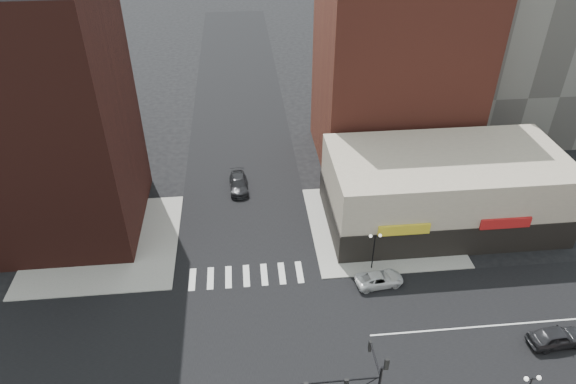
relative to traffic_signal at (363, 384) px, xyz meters
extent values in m
plane|color=black|center=(-7.24, 7.83, -4.96)|extent=(240.00, 240.00, 0.00)
cube|color=black|center=(-7.24, 7.83, -4.95)|extent=(200.00, 14.00, 0.02)
cube|color=black|center=(-7.24, 7.83, -4.95)|extent=(14.00, 200.00, 0.02)
cube|color=gray|center=(-21.74, 22.33, -4.90)|extent=(15.00, 15.00, 0.12)
cube|color=gray|center=(7.26, 22.33, -4.90)|extent=(15.00, 15.00, 0.12)
cube|color=#361611|center=(-26.24, 26.33, 7.54)|extent=(16.00, 15.00, 25.00)
cube|color=maroon|center=(11.76, 37.33, 6.04)|extent=(18.00, 15.00, 22.00)
cube|color=#B6A890|center=(13.76, 22.83, -0.96)|extent=(24.00, 12.00, 8.00)
cube|color=black|center=(13.76, 22.83, -3.26)|extent=(24.20, 12.20, 3.40)
cylinder|color=black|center=(-1.64, -0.37, 1.04)|extent=(5.20, 0.11, 0.11)
cylinder|color=black|center=(0.96, 1.13, 1.04)|extent=(0.11, 3.00, 0.11)
cube|color=black|center=(-1.24, -0.37, 0.64)|extent=(0.28, 0.18, 0.95)
sphere|color=red|center=(-1.24, -0.37, 0.94)|extent=(0.16, 0.16, 0.16)
cube|color=black|center=(0.96, 2.43, 0.64)|extent=(0.18, 0.28, 0.95)
sphere|color=red|center=(0.96, 2.43, 0.94)|extent=(0.16, 0.16, 0.16)
cube|color=black|center=(1.21, -0.37, 2.34)|extent=(0.28, 0.18, 0.95)
sphere|color=red|center=(1.21, -0.37, 2.64)|extent=(0.16, 0.16, 0.16)
cylinder|color=black|center=(11.76, -0.17, -0.94)|extent=(0.90, 0.06, 0.06)
sphere|color=white|center=(11.31, -0.17, -0.84)|extent=(0.32, 0.32, 0.32)
sphere|color=white|center=(12.21, -0.17, -0.84)|extent=(0.32, 0.32, 0.32)
cylinder|color=black|center=(4.76, 15.83, -2.84)|extent=(0.11, 0.11, 4.00)
cylinder|color=black|center=(4.76, 15.83, -0.94)|extent=(0.90, 0.06, 0.06)
sphere|color=white|center=(4.31, 15.83, -0.84)|extent=(0.32, 0.32, 0.32)
sphere|color=white|center=(5.21, 15.83, -0.84)|extent=(0.32, 0.32, 0.32)
imported|color=silver|center=(4.97, 13.74, -4.34)|extent=(4.70, 2.59, 1.25)
imported|color=black|center=(17.69, 5.53, -4.16)|extent=(4.84, 2.22, 1.61)
imported|color=black|center=(-7.74, 30.92, -4.22)|extent=(2.29, 5.20, 1.49)
camera|label=1|loc=(-6.93, -19.92, 29.32)|focal=32.00mm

